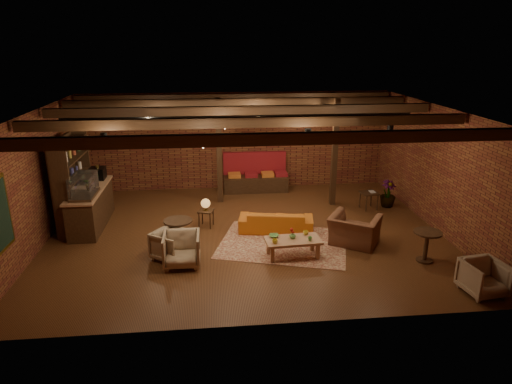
{
  "coord_description": "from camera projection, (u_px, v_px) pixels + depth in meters",
  "views": [
    {
      "loc": [
        -0.87,
        -10.85,
        4.78
      ],
      "look_at": [
        0.27,
        0.2,
        1.07
      ],
      "focal_mm": 32.0,
      "sensor_mm": 36.0,
      "label": 1
    }
  ],
  "objects": [
    {
      "name": "round_table_right",
      "position": [
        427.0,
        241.0,
        10.24
      ],
      "size": [
        0.62,
        0.62,
        0.72
      ],
      "color": "black",
      "rests_on": "floor"
    },
    {
      "name": "service_counter",
      "position": [
        90.0,
        198.0,
        12.13
      ],
      "size": [
        0.8,
        2.5,
        1.6
      ],
      "primitive_type": null,
      "color": "black",
      "rests_on": "ground"
    },
    {
      "name": "service_sign",
      "position": [
        257.0,
        123.0,
        14.08
      ],
      "size": [
        0.86,
        0.06,
        0.3
      ],
      "primitive_type": "cube",
      "color": "#F04118",
      "rests_on": "ceiling"
    },
    {
      "name": "armchair_a",
      "position": [
        171.0,
        243.0,
        10.39
      ],
      "size": [
        0.98,
        0.99,
        0.75
      ],
      "primitive_type": "imported",
      "rotation": [
        0.0,
        0.0,
        0.96
      ],
      "color": "#BCB392",
      "rests_on": "floor"
    },
    {
      "name": "wall_left",
      "position": [
        37.0,
        181.0,
        10.85
      ],
      "size": [
        0.02,
        8.0,
        3.2
      ],
      "primitive_type": "cube",
      "color": "maroon",
      "rests_on": "ground"
    },
    {
      "name": "shelving_hutch",
      "position": [
        73.0,
        183.0,
        12.06
      ],
      "size": [
        0.52,
        2.0,
        2.4
      ],
      "primitive_type": null,
      "color": "black",
      "rests_on": "ground"
    },
    {
      "name": "wall_back",
      "position": [
        236.0,
        141.0,
        15.11
      ],
      "size": [
        10.0,
        0.02,
        3.2
      ],
      "primitive_type": "cube",
      "color": "maroon",
      "rests_on": "ground"
    },
    {
      "name": "floor",
      "position": [
        246.0,
        234.0,
        11.84
      ],
      "size": [
        10.0,
        10.0,
        0.0
      ],
      "primitive_type": "plane",
      "color": "#361C0D",
      "rests_on": "ground"
    },
    {
      "name": "wall_right",
      "position": [
        438.0,
        169.0,
        11.82
      ],
      "size": [
        0.02,
        8.0,
        3.2
      ],
      "primitive_type": "cube",
      "color": "maroon",
      "rests_on": "ground"
    },
    {
      "name": "plant_counter",
      "position": [
        94.0,
        180.0,
        12.2
      ],
      "size": [
        0.35,
        0.39,
        0.3
      ],
      "primitive_type": "imported",
      "color": "#337F33",
      "rests_on": "service_counter"
    },
    {
      "name": "coffee_table",
      "position": [
        292.0,
        241.0,
        10.49
      ],
      "size": [
        1.31,
        0.72,
        0.69
      ],
      "rotation": [
        0.0,
        0.0,
        0.07
      ],
      "color": "#A06E4A",
      "rests_on": "floor"
    },
    {
      "name": "armchair_far",
      "position": [
        484.0,
        276.0,
        8.94
      ],
      "size": [
        0.83,
        0.79,
        0.76
      ],
      "primitive_type": "imported",
      "rotation": [
        0.0,
        0.0,
        0.14
      ],
      "color": "#BCB392",
      "rests_on": "floor"
    },
    {
      "name": "ceiling_pipe",
      "position": [
        241.0,
        115.0,
        12.45
      ],
      "size": [
        9.6,
        0.12,
        0.12
      ],
      "primitive_type": "cylinder",
      "rotation": [
        0.0,
        1.57,
        0.0
      ],
      "color": "black",
      "rests_on": "ceiling"
    },
    {
      "name": "sofa",
      "position": [
        276.0,
        221.0,
        11.94
      ],
      "size": [
        2.03,
        1.08,
        0.56
      ],
      "primitive_type": "imported",
      "rotation": [
        0.0,
        0.0,
        2.96
      ],
      "color": "#BA5E19",
      "rests_on": "floor"
    },
    {
      "name": "ceiling_spotlights",
      "position": [
        246.0,
        124.0,
        10.93
      ],
      "size": [
        6.4,
        4.4,
        0.28
      ],
      "primitive_type": null,
      "color": "black",
      "rests_on": "ceiling"
    },
    {
      "name": "post_left",
      "position": [
        219.0,
        151.0,
        13.73
      ],
      "size": [
        0.16,
        0.16,
        3.2
      ],
      "primitive_type": "cube",
      "color": "black",
      "rests_on": "ground"
    },
    {
      "name": "post_right",
      "position": [
        335.0,
        153.0,
        13.49
      ],
      "size": [
        0.16,
        0.16,
        3.2
      ],
      "primitive_type": "cube",
      "color": "black",
      "rests_on": "ground"
    },
    {
      "name": "side_table_book",
      "position": [
        369.0,
        193.0,
        13.46
      ],
      "size": [
        0.54,
        0.54,
        0.54
      ],
      "rotation": [
        0.0,
        0.0,
        0.19
      ],
      "color": "black",
      "rests_on": "floor"
    },
    {
      "name": "ceiling",
      "position": [
        246.0,
        110.0,
        10.83
      ],
      "size": [
        10.0,
        8.0,
        0.02
      ],
      "primitive_type": "cube",
      "color": "black",
      "rests_on": "wall_back"
    },
    {
      "name": "ceiling_beams",
      "position": [
        246.0,
        115.0,
        10.86
      ],
      "size": [
        9.8,
        6.4,
        0.22
      ],
      "primitive_type": null,
      "color": "black",
      "rests_on": "ceiling"
    },
    {
      "name": "rug",
      "position": [
        283.0,
        243.0,
        11.28
      ],
      "size": [
        3.6,
        3.12,
        0.01
      ],
      "primitive_type": "cube",
      "rotation": [
        0.0,
        0.0,
        -0.29
      ],
      "color": "maroon",
      "rests_on": "floor"
    },
    {
      "name": "wall_front",
      "position": [
        266.0,
        242.0,
        7.56
      ],
      "size": [
        10.0,
        0.02,
        3.2
      ],
      "primitive_type": "cube",
      "color": "maroon",
      "rests_on": "ground"
    },
    {
      "name": "armchair_right",
      "position": [
        355.0,
        225.0,
        11.09
      ],
      "size": [
        1.36,
        1.24,
        0.99
      ],
      "primitive_type": "imported",
      "rotation": [
        0.0,
        0.0,
        2.56
      ],
      "color": "brown",
      "rests_on": "floor"
    },
    {
      "name": "plant_tall",
      "position": [
        390.0,
        167.0,
        13.41
      ],
      "size": [
        1.82,
        1.82,
        2.45
      ],
      "primitive_type": "imported",
      "rotation": [
        0.0,
        0.0,
        0.43
      ],
      "color": "#4C7F4C",
      "rests_on": "floor"
    },
    {
      "name": "armchair_b",
      "position": [
        182.0,
        248.0,
        10.09
      ],
      "size": [
        0.8,
        0.75,
        0.82
      ],
      "primitive_type": "imported",
      "rotation": [
        0.0,
        0.0,
        -0.0
      ],
      "color": "#BCB392",
      "rests_on": "floor"
    },
    {
      "name": "round_table_left",
      "position": [
        178.0,
        229.0,
        10.91
      ],
      "size": [
        0.68,
        0.68,
        0.71
      ],
      "color": "black",
      "rests_on": "floor"
    },
    {
      "name": "side_table_lamp",
      "position": [
        206.0,
        206.0,
        12.12
      ],
      "size": [
        0.47,
        0.47,
        0.79
      ],
      "rotation": [
        0.0,
        0.0,
        -0.28
      ],
      "color": "black",
      "rests_on": "floor"
    },
    {
      "name": "banquette",
      "position": [
        256.0,
        176.0,
        15.09
      ],
      "size": [
        2.1,
        0.7,
        1.0
      ],
      "primitive_type": null,
      "color": "maroon",
      "rests_on": "ground"
    }
  ]
}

